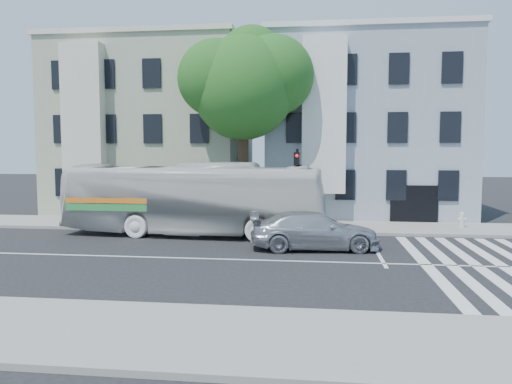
% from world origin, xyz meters
% --- Properties ---
extents(ground, '(120.00, 120.00, 0.00)m').
position_xyz_m(ground, '(0.00, 0.00, 0.00)').
color(ground, black).
rests_on(ground, ground).
extents(sidewalk_far, '(80.00, 4.00, 0.15)m').
position_xyz_m(sidewalk_far, '(0.00, 8.00, 0.07)').
color(sidewalk_far, gray).
rests_on(sidewalk_far, ground).
extents(sidewalk_near, '(80.00, 4.00, 0.15)m').
position_xyz_m(sidewalk_near, '(0.00, -8.00, 0.07)').
color(sidewalk_near, gray).
rests_on(sidewalk_near, ground).
extents(building_left, '(12.00, 10.00, 11.00)m').
position_xyz_m(building_left, '(-7.00, 15.00, 5.50)').
color(building_left, '#A3AA8F').
rests_on(building_left, ground).
extents(building_right, '(12.00, 10.00, 11.00)m').
position_xyz_m(building_right, '(7.00, 15.00, 5.50)').
color(building_right, '#8D98A8').
rests_on(building_right, ground).
extents(street_tree, '(7.30, 5.90, 11.10)m').
position_xyz_m(street_tree, '(0.06, 8.74, 7.83)').
color(street_tree, '#2D2116').
rests_on(street_tree, ground).
extents(bus, '(3.82, 12.97, 3.57)m').
position_xyz_m(bus, '(-1.95, 5.20, 1.78)').
color(bus, silver).
rests_on(bus, ground).
extents(sedan, '(2.80, 5.64, 1.57)m').
position_xyz_m(sedan, '(3.93, 2.40, 0.79)').
color(sedan, '#BBBCC3').
rests_on(sedan, ground).
extents(hedge, '(8.22, 3.89, 0.70)m').
position_xyz_m(hedge, '(-1.97, 6.55, 0.50)').
color(hedge, '#246621').
rests_on(hedge, sidewalk_far).
extents(traffic_signal, '(0.44, 0.53, 4.22)m').
position_xyz_m(traffic_signal, '(2.98, 7.24, 2.73)').
color(traffic_signal, black).
rests_on(traffic_signal, ground).
extents(fire_hydrant, '(0.44, 0.26, 0.80)m').
position_xyz_m(fire_hydrant, '(11.53, 8.35, 0.56)').
color(fire_hydrant, silver).
rests_on(fire_hydrant, sidewalk_far).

